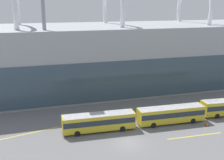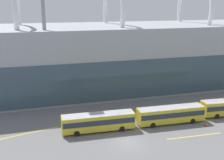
# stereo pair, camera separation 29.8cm
# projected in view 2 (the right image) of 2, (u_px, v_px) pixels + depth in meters

# --- Properties ---
(ground_plane) EXTENTS (440.00, 440.00, 0.00)m
(ground_plane) POSITION_uv_depth(u_px,v_px,m) (128.00, 143.00, 44.86)
(ground_plane) COLOR slate
(airliner_at_gate_far) EXTENTS (37.06, 39.89, 13.94)m
(airliner_at_gate_far) POSITION_uv_depth(u_px,v_px,m) (75.00, 53.00, 92.31)
(airliner_at_gate_far) COLOR silver
(airliner_at_gate_far) RESTS_ON ground_plane
(airliner_parked_remote) EXTENTS (37.09, 34.08, 13.48)m
(airliner_parked_remote) POSITION_uv_depth(u_px,v_px,m) (219.00, 45.00, 111.88)
(airliner_parked_remote) COLOR silver
(airliner_parked_remote) RESTS_ON ground_plane
(shuttle_bus_0) EXTENTS (12.77, 3.20, 3.12)m
(shuttle_bus_0) POSITION_uv_depth(u_px,v_px,m) (98.00, 121.00, 48.68)
(shuttle_bus_0) COLOR gold
(shuttle_bus_0) RESTS_ON ground_plane
(shuttle_bus_1) EXTENTS (12.77, 3.17, 3.12)m
(shuttle_bus_1) POSITION_uv_depth(u_px,v_px,m) (171.00, 114.00, 51.89)
(shuttle_bus_1) COLOR gold
(shuttle_bus_1) RESTS_ON ground_plane
(floodlight_mast) EXTENTS (2.50, 2.50, 27.94)m
(floodlight_mast) POSITION_uv_depth(u_px,v_px,m) (44.00, 29.00, 58.49)
(floodlight_mast) COLOR gray
(floodlight_mast) RESTS_ON ground_plane
(lane_stripe_0) EXTENTS (10.85, 2.77, 0.01)m
(lane_stripe_0) POSITION_uv_depth(u_px,v_px,m) (28.00, 133.00, 48.18)
(lane_stripe_0) COLOR yellow
(lane_stripe_0) RESTS_ON ground_plane
(lane_stripe_2) EXTENTS (10.02, 0.66, 0.01)m
(lane_stripe_2) POSITION_uv_depth(u_px,v_px,m) (194.00, 136.00, 47.20)
(lane_stripe_2) COLOR yellow
(lane_stripe_2) RESTS_ON ground_plane
(traffic_cone_0) EXTENTS (0.64, 0.64, 0.71)m
(traffic_cone_0) POSITION_uv_depth(u_px,v_px,m) (207.00, 124.00, 50.97)
(traffic_cone_0) COLOR black
(traffic_cone_0) RESTS_ON ground_plane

